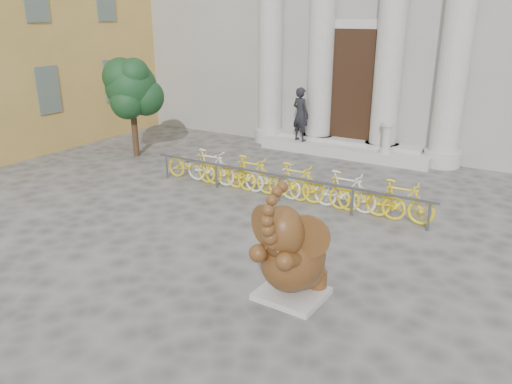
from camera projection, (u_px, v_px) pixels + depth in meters
The scene contains 7 objects.
ground at pixel (170, 263), 9.88m from camera, with size 80.00×80.00×0.00m, color #474442.
entrance_steps at pixel (344, 150), 17.43m from camera, with size 6.00×1.20×0.36m, color #A8A59E.
elephant_statue at pixel (292, 256), 8.43m from camera, with size 1.49×1.66×2.22m.
bike_rack at pixel (283, 180), 13.25m from camera, with size 8.05×0.53×1.00m.
tree at pixel (132, 88), 16.57m from camera, with size 1.92×1.75×3.34m.
pedestrian at pixel (301, 114), 17.64m from camera, with size 0.69×0.46×1.90m, color black.
balustrade_post at pixel (386, 139), 16.24m from camera, with size 0.40×0.40×0.99m.
Camera 1 is at (5.97, -6.72, 4.67)m, focal length 35.00 mm.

